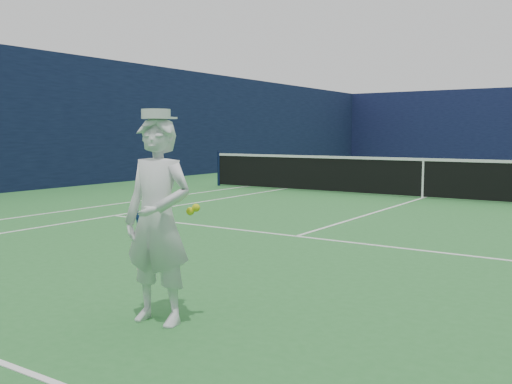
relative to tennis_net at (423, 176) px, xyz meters
The scene contains 5 objects.
ground 0.55m from the tennis_net, ahead, with size 80.00×80.00×0.00m, color #2A6F30.
court_markings 0.55m from the tennis_net, ahead, with size 11.03×23.83×0.01m.
windscreen_fence 1.45m from the tennis_net, ahead, with size 20.12×36.12×4.00m.
tennis_net is the anchor object (origin of this frame).
tennis_player 10.67m from the tennis_net, 84.43° to the right, with size 0.80×0.50×1.81m.
Camera 1 is at (4.35, -14.12, 1.61)m, focal length 40.00 mm.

